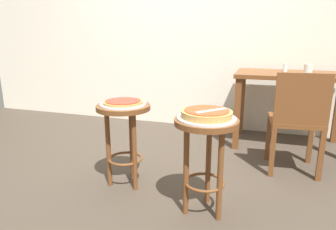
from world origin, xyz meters
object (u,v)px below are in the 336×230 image
Objects in this scene: pizza_middle at (123,102)px; cup_near_edge at (308,70)px; dining_table at (292,85)px; condiment_shaker at (285,68)px; stool_foreground at (206,144)px; pizza_server_knife at (211,110)px; stool_middle at (124,126)px; wooden_chair at (297,119)px; serving_plate_middle at (123,104)px; serving_plate_foreground at (207,118)px; pizza_foreground at (207,114)px.

pizza_middle is 1.75m from cup_near_edge.
dining_table is 0.20m from condiment_shaker.
pizza_server_knife is (0.03, -0.02, 0.22)m from stool_foreground.
wooden_chair is at bearing 26.44° from stool_middle.
pizza_middle is at bearing 63.43° from stool_middle.
serving_plate_middle is at bearing -129.98° from condiment_shaker.
pizza_server_knife is at bearing -33.69° from serving_plate_foreground.
pizza_server_knife is (-0.56, -0.83, 0.22)m from wooden_chair.
stool_middle is at bearing 163.68° from stool_foreground.
pizza_foreground is at bearing 90.00° from serving_plate_foreground.
stool_middle is 0.74× the size of wooden_chair.
serving_plate_middle is (-0.65, 0.19, 0.16)m from stool_foreground.
pizza_middle is 1.78m from dining_table.
stool_foreground is at bearing 98.11° from pizza_server_knife.
serving_plate_foreground is 4.35× the size of condiment_shaker.
wooden_chair reaches higher than condiment_shaker.
wooden_chair is (0.02, -0.68, -0.17)m from dining_table.
wooden_chair reaches higher than serving_plate_foreground.
pizza_middle is at bearing 90.00° from serving_plate_middle.
dining_table is 4.95× the size of pizza_server_knife.
condiment_shaker is at bearing 126.30° from cup_near_edge.
pizza_server_knife is (0.68, -0.21, 0.04)m from pizza_middle.
condiment_shaker is at bearing 96.84° from wooden_chair.
pizza_foreground is at bearing 90.00° from stool_foreground.
dining_table is (0.57, 1.48, -0.03)m from pizza_foreground.
stool_middle is (-0.65, 0.19, -0.16)m from serving_plate_foreground.
cup_near_edge reaches higher than stool_middle.
pizza_foreground is at bearing 98.11° from pizza_server_knife.
stool_foreground is at bearing -16.32° from pizza_middle.
stool_foreground is at bearing -16.32° from stool_middle.
stool_foreground is 7.61× the size of condiment_shaker.
pizza_foreground is 0.68m from pizza_middle.
pizza_middle is 1.32× the size of pizza_server_knife.
condiment_shaker is at bearing 25.34° from pizza_server_knife.
stool_foreground is 2.03× the size of pizza_foreground.
pizza_foreground is (0.00, 0.00, 0.19)m from stool_foreground.
serving_plate_middle is at bearing 163.68° from serving_plate_foreground.
serving_plate_middle is 4.10× the size of condiment_shaker.
condiment_shaker is 0.83m from wooden_chair.
stool_middle is 0.75m from pizza_server_knife.
serving_plate_foreground is 1.59m from dining_table.
condiment_shaker reaches higher than pizza_foreground.
pizza_foreground is 0.68m from serving_plate_middle.
cup_near_edge is (1.33, 1.12, 0.34)m from stool_middle.
dining_table is (0.57, 1.48, 0.16)m from stool_foreground.
cup_near_edge is at bearing -53.70° from condiment_shaker.
dining_table is at bearing 68.97° from pizza_foreground.
stool_middle is 0.18m from pizza_middle.
stool_middle is at bearing 163.68° from serving_plate_foreground.
stool_foreground is at bearing -117.57° from cup_near_edge.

